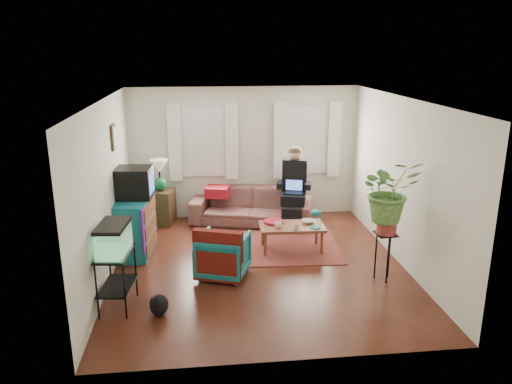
{
  "coord_description": "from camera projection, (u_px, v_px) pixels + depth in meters",
  "views": [
    {
      "loc": [
        -0.86,
        -7.18,
        3.33
      ],
      "look_at": [
        0.0,
        0.4,
        1.1
      ],
      "focal_mm": 35.0,
      "sensor_mm": 36.0,
      "label": 1
    }
  ],
  "objects": [
    {
      "name": "wall_right",
      "position": [
        402.0,
        182.0,
        7.76
      ],
      "size": [
        0.01,
        5.0,
        2.6
      ],
      "primitive_type": "cube",
      "color": "silver",
      "rests_on": "floor"
    },
    {
      "name": "window_left",
      "position": [
        203.0,
        141.0,
        9.72
      ],
      "size": [
        1.08,
        0.04,
        1.38
      ],
      "primitive_type": "cube",
      "color": "white",
      "rests_on": "wall_back"
    },
    {
      "name": "armchair",
      "position": [
        223.0,
        253.0,
        7.46
      ],
      "size": [
        0.88,
        0.86,
        0.72
      ],
      "primitive_type": "imported",
      "rotation": [
        0.0,
        0.0,
        2.8
      ],
      "color": "#116B6B",
      "rests_on": "floor"
    },
    {
      "name": "window_right",
      "position": [
        306.0,
        139.0,
        9.95
      ],
      "size": [
        1.08,
        0.04,
        1.38
      ],
      "primitive_type": "cube",
      "color": "white",
      "rests_on": "wall_back"
    },
    {
      "name": "curtains_left",
      "position": [
        203.0,
        142.0,
        9.65
      ],
      "size": [
        1.36,
        0.06,
        1.5
      ],
      "primitive_type": "cube",
      "color": "white",
      "rests_on": "wall_back"
    },
    {
      "name": "coffee_table",
      "position": [
        292.0,
        238.0,
        8.43
      ],
      "size": [
        1.1,
        0.63,
        0.45
      ],
      "primitive_type": "cube",
      "rotation": [
        0.0,
        0.0,
        -0.04
      ],
      "color": "brown",
      "rests_on": "floor"
    },
    {
      "name": "snack_tray",
      "position": [
        274.0,
        222.0,
        8.48
      ],
      "size": [
        0.35,
        0.35,
        0.04
      ],
      "primitive_type": "cylinder",
      "rotation": [
        0.0,
        0.0,
        -0.04
      ],
      "color": "#B21414",
      "rests_on": "coffee_table"
    },
    {
      "name": "dresser",
      "position": [
        134.0,
        226.0,
        8.27
      ],
      "size": [
        0.61,
        1.09,
        0.94
      ],
      "primitive_type": "cube",
      "rotation": [
        0.0,
        0.0,
        -0.09
      ],
      "color": "navy",
      "rests_on": "floor"
    },
    {
      "name": "plant_stand",
      "position": [
        384.0,
        256.0,
        7.33
      ],
      "size": [
        0.33,
        0.33,
        0.73
      ],
      "primitive_type": "cube",
      "rotation": [
        0.0,
        0.0,
        0.07
      ],
      "color": "black",
      "rests_on": "floor"
    },
    {
      "name": "potted_plant",
      "position": [
        389.0,
        200.0,
        7.09
      ],
      "size": [
        0.88,
        0.77,
        0.92
      ],
      "primitive_type": "imported",
      "rotation": [
        0.0,
        0.0,
        0.07
      ],
      "color": "#599947",
      "rests_on": "plant_stand"
    },
    {
      "name": "area_rug",
      "position": [
        280.0,
        247.0,
        8.61
      ],
      "size": [
        2.08,
        1.7,
        0.01
      ],
      "primitive_type": "cube",
      "rotation": [
        0.0,
        0.0,
        -0.05
      ],
      "color": "maroon",
      "rests_on": "floor"
    },
    {
      "name": "wall_back",
      "position": [
        244.0,
        153.0,
        9.9
      ],
      "size": [
        4.5,
        0.01,
        2.6
      ],
      "primitive_type": "cube",
      "color": "silver",
      "rests_on": "floor"
    },
    {
      "name": "side_table",
      "position": [
        161.0,
        207.0,
        9.67
      ],
      "size": [
        0.57,
        0.57,
        0.67
      ],
      "primitive_type": "cube",
      "rotation": [
        0.0,
        0.0,
        -0.27
      ],
      "color": "#392715",
      "rests_on": "floor"
    },
    {
      "name": "aquarium",
      "position": [
        113.0,
        238.0,
        6.36
      ],
      "size": [
        0.41,
        0.67,
        0.41
      ],
      "primitive_type": "cube",
      "rotation": [
        0.0,
        0.0,
        -0.11
      ],
      "color": "#7FD899",
      "rests_on": "aquarium_stand"
    },
    {
      "name": "birdcage",
      "position": [
        316.0,
        219.0,
        8.21
      ],
      "size": [
        0.18,
        0.18,
        0.31
      ],
      "primitive_type": null,
      "rotation": [
        0.0,
        0.0,
        -0.04
      ],
      "color": "#115B6B",
      "rests_on": "coffee_table"
    },
    {
      "name": "black_cat",
      "position": [
        159.0,
        303.0,
        6.42
      ],
      "size": [
        0.32,
        0.42,
        0.32
      ],
      "primitive_type": "ellipsoid",
      "rotation": [
        0.0,
        0.0,
        -0.24
      ],
      "color": "black",
      "rests_on": "floor"
    },
    {
      "name": "wall_front",
      "position": [
        288.0,
        252.0,
        5.13
      ],
      "size": [
        4.5,
        0.01,
        2.6
      ],
      "primitive_type": "cube",
      "color": "silver",
      "rests_on": "floor"
    },
    {
      "name": "aquarium_stand",
      "position": [
        117.0,
        280.0,
        6.52
      ],
      "size": [
        0.46,
        0.73,
        0.78
      ],
      "primitive_type": "cube",
      "rotation": [
        0.0,
        0.0,
        -0.11
      ],
      "color": "black",
      "rests_on": "floor"
    },
    {
      "name": "wall_left",
      "position": [
        106.0,
        191.0,
        7.27
      ],
      "size": [
        0.01,
        5.0,
        2.6
      ],
      "primitive_type": "cube",
      "color": "silver",
      "rests_on": "floor"
    },
    {
      "name": "cup_a",
      "position": [
        278.0,
        225.0,
        8.24
      ],
      "size": [
        0.13,
        0.13,
        0.1
      ],
      "primitive_type": "imported",
      "rotation": [
        0.0,
        0.0,
        -0.04
      ],
      "color": "white",
      "rests_on": "coffee_table"
    },
    {
      "name": "ceiling",
      "position": [
        259.0,
        100.0,
        7.15
      ],
      "size": [
        4.5,
        5.0,
        0.01
      ],
      "primitive_type": "cube",
      "color": "white",
      "rests_on": "wall_back"
    },
    {
      "name": "floor",
      "position": [
        259.0,
        266.0,
        7.88
      ],
      "size": [
        4.5,
        5.0,
        0.01
      ],
      "primitive_type": "cube",
      "color": "#4F2B14",
      "rests_on": "ground"
    },
    {
      "name": "sofa",
      "position": [
        251.0,
        200.0,
        9.72
      ],
      "size": [
        2.46,
        1.47,
        0.9
      ],
      "primitive_type": "imported",
      "rotation": [
        0.0,
        0.0,
        -0.26
      ],
      "color": "brown",
      "rests_on": "floor"
    },
    {
      "name": "serape_throw",
      "position": [
        218.0,
        251.0,
        7.16
      ],
      "size": [
        0.74,
        0.4,
        0.6
      ],
      "primitive_type": "cube",
      "rotation": [
        0.0,
        0.0,
        -0.34
      ],
      "color": "#9E0A0A",
      "rests_on": "armchair"
    },
    {
      "name": "seated_person",
      "position": [
        294.0,
        190.0,
        9.54
      ],
      "size": [
        0.74,
        0.83,
        1.38
      ],
      "primitive_type": null,
      "rotation": [
        0.0,
        0.0,
        -0.26
      ],
      "color": "black",
      "rests_on": "sofa"
    },
    {
      "name": "picture_frame",
      "position": [
        114.0,
        137.0,
        7.9
      ],
      "size": [
        0.04,
        0.32,
        0.4
      ],
      "primitive_type": "cube",
      "color": "#3D2616",
      "rests_on": "wall_left"
    },
    {
      "name": "bowl",
      "position": [
        308.0,
        221.0,
        8.48
      ],
      "size": [
        0.22,
        0.22,
        0.05
      ],
      "primitive_type": "imported",
      "rotation": [
        0.0,
        0.0,
        -0.04
      ],
      "color": "white",
      "rests_on": "coffee_table"
    },
    {
      "name": "curtains_right",
      "position": [
        307.0,
        140.0,
        9.87
      ],
      "size": [
        1.36,
        0.06,
        1.5
      ],
      "primitive_type": "cube",
      "color": "white",
      "rests_on": "wall_back"
    },
    {
      "name": "cup_b",
      "position": [
        296.0,
        226.0,
        8.19
      ],
      "size": [
        0.1,
        0.1,
        0.09
      ],
      "primitive_type": "imported",
      "rotation": [
        0.0,
        0.0,
        -0.04
      ],
      "color": "beige",
      "rests_on": "coffee_table"
    },
    {
      "name": "table_lamp",
      "position": [
        160.0,
        176.0,
        9.5
      ],
      "size": [
        0.43,
        0.43,
        0.62
      ],
      "primitive_type": null,
      "rotation": [
        0.0,
        0.0,
        -0.27
      ],
      "color": "white",
      "rests_on": "side_table"
    },
    {
      "name": "crt_tv",
      "position": [
        134.0,
        183.0,
        8.16
      ],
      "size": [
        0.62,
        0.57,
        0.5
      ],
      "primitive_type": "cube",
      "rotation": [
        0.0,
        0.0,
        -0.09
      ],
      "color": "black",
      "rests_on": "dresser"
    }
  ]
}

